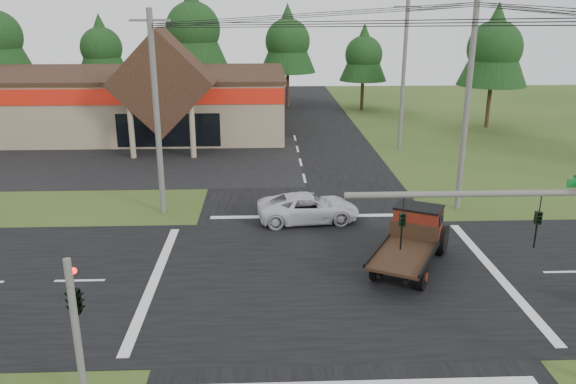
{
  "coord_description": "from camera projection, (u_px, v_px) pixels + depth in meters",
  "views": [
    {
      "loc": [
        -2.42,
        -20.64,
        10.39
      ],
      "look_at": [
        -1.43,
        4.5,
        2.2
      ],
      "focal_mm": 35.0,
      "sensor_mm": 36.0,
      "label": 1
    }
  ],
  "objects": [
    {
      "name": "tree_side_ne",
      "position": [
        495.0,
        45.0,
        49.81
      ],
      "size": [
        6.16,
        6.16,
        11.11
      ],
      "color": "#332316",
      "rests_on": "ground"
    },
    {
      "name": "road_ns",
      "position": [
        327.0,
        276.0,
        22.91
      ],
      "size": [
        12.0,
        120.0,
        0.02
      ],
      "primitive_type": "cube",
      "color": "black",
      "rests_on": "ground"
    },
    {
      "name": "tree_row_d",
      "position": [
        288.0,
        39.0,
        60.54
      ],
      "size": [
        6.16,
        6.16,
        11.11
      ],
      "color": "#332316",
      "rests_on": "ground"
    },
    {
      "name": "tree_row_c",
      "position": [
        193.0,
        26.0,
        58.8
      ],
      "size": [
        7.28,
        7.28,
        13.13
      ],
      "color": "#332316",
      "rests_on": "ground"
    },
    {
      "name": "cvs_building",
      "position": [
        116.0,
        100.0,
        49.56
      ],
      "size": [
        30.4,
        18.2,
        9.19
      ],
      "color": "gray",
      "rests_on": "ground"
    },
    {
      "name": "utility_pole_nw",
      "position": [
        157.0,
        113.0,
        28.55
      ],
      "size": [
        2.0,
        0.3,
        10.5
      ],
      "color": "#595651",
      "rests_on": "ground"
    },
    {
      "name": "road_ew",
      "position": [
        327.0,
        276.0,
        22.91
      ],
      "size": [
        120.0,
        12.0,
        0.02
      ],
      "primitive_type": "cube",
      "color": "black",
      "rests_on": "ground"
    },
    {
      "name": "utility_pole_n",
      "position": [
        404.0,
        74.0,
        42.34
      ],
      "size": [
        2.0,
        0.3,
        11.2
      ],
      "color": "#595651",
      "rests_on": "ground"
    },
    {
      "name": "traffic_signal_corner",
      "position": [
        73.0,
        287.0,
        14.59
      ],
      "size": [
        0.53,
        2.48,
        4.4
      ],
      "color": "#595651",
      "rests_on": "ground"
    },
    {
      "name": "ground",
      "position": [
        327.0,
        277.0,
        22.91
      ],
      "size": [
        120.0,
        120.0,
        0.0
      ],
      "primitive_type": "plane",
      "color": "#324C1B",
      "rests_on": "ground"
    },
    {
      "name": "parking_apron",
      "position": [
        106.0,
        161.0,
        40.44
      ],
      "size": [
        28.0,
        14.0,
        0.02
      ],
      "primitive_type": "cube",
      "color": "black",
      "rests_on": "ground"
    },
    {
      "name": "tree_row_b",
      "position": [
        101.0,
        46.0,
        60.0
      ],
      "size": [
        5.6,
        5.6,
        10.1
      ],
      "color": "#332316",
      "rests_on": "ground"
    },
    {
      "name": "antique_flatbed_truck",
      "position": [
        411.0,
        241.0,
        23.37
      ],
      "size": [
        4.67,
        6.15,
        2.42
      ],
      "primitive_type": null,
      "rotation": [
        0.0,
        0.0,
        -0.49
      ],
      "color": "#55160C",
      "rests_on": "ground"
    },
    {
      "name": "utility_pole_ne",
      "position": [
        467.0,
        101.0,
        28.99
      ],
      "size": [
        2.0,
        0.3,
        11.5
      ],
      "color": "#595651",
      "rests_on": "ground"
    },
    {
      "name": "white_pickup",
      "position": [
        308.0,
        208.0,
        28.77
      ],
      "size": [
        5.4,
        2.89,
        1.44
      ],
      "primitive_type": "imported",
      "rotation": [
        0.0,
        0.0,
        1.67
      ],
      "color": "silver",
      "rests_on": "ground"
    },
    {
      "name": "tree_row_e",
      "position": [
        364.0,
        53.0,
        59.35
      ],
      "size": [
        5.04,
        5.04,
        9.09
      ],
      "color": "#332316",
      "rests_on": "ground"
    }
  ]
}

